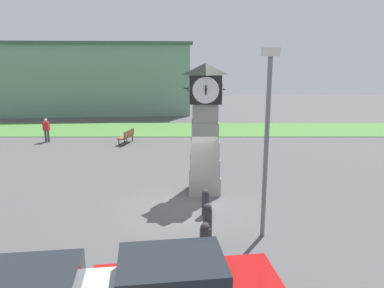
{
  "coord_description": "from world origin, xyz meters",
  "views": [
    {
      "loc": [
        0.26,
        -13.16,
        5.62
      ],
      "look_at": [
        0.31,
        2.72,
        1.85
      ],
      "focal_mm": 35.0,
      "sensor_mm": 36.0,
      "label": 1
    }
  ],
  "objects_px": {
    "clock_tower": "(204,129)",
    "bollard_near_tower": "(204,238)",
    "bollard_mid_row": "(206,220)",
    "pedestrian_near_bench": "(45,129)",
    "street_lamp_near_road": "(266,131)",
    "bollard_far_row": "(204,202)",
    "bench": "(126,136)"
  },
  "relations": [
    {
      "from": "pedestrian_near_bench",
      "to": "bollard_mid_row",
      "type": "bearing_deg",
      "value": -52.88
    },
    {
      "from": "bollard_far_row",
      "to": "bench",
      "type": "bearing_deg",
      "value": 112.72
    },
    {
      "from": "bench",
      "to": "pedestrian_near_bench",
      "type": "height_order",
      "value": "pedestrian_near_bench"
    },
    {
      "from": "pedestrian_near_bench",
      "to": "street_lamp_near_road",
      "type": "bearing_deg",
      "value": -48.3
    },
    {
      "from": "bollard_mid_row",
      "to": "clock_tower",
      "type": "bearing_deg",
      "value": 89.45
    },
    {
      "from": "pedestrian_near_bench",
      "to": "bench",
      "type": "bearing_deg",
      "value": -4.86
    },
    {
      "from": "bollard_mid_row",
      "to": "pedestrian_near_bench",
      "type": "xyz_separation_m",
      "value": [
        -10.14,
        13.4,
        0.33
      ]
    },
    {
      "from": "clock_tower",
      "to": "bollard_far_row",
      "type": "distance_m",
      "value": 3.27
    },
    {
      "from": "bollard_far_row",
      "to": "pedestrian_near_bench",
      "type": "xyz_separation_m",
      "value": [
        -10.14,
        11.78,
        0.39
      ]
    },
    {
      "from": "bollard_mid_row",
      "to": "bollard_far_row",
      "type": "distance_m",
      "value": 1.62
    },
    {
      "from": "clock_tower",
      "to": "bollard_mid_row",
      "type": "distance_m",
      "value": 4.57
    },
    {
      "from": "bench",
      "to": "street_lamp_near_road",
      "type": "xyz_separation_m",
      "value": [
        6.5,
        -12.89,
        2.88
      ]
    },
    {
      "from": "bollard_near_tower",
      "to": "bollard_mid_row",
      "type": "distance_m",
      "value": 1.09
    },
    {
      "from": "bench",
      "to": "pedestrian_near_bench",
      "type": "relative_size",
      "value": 1.07
    },
    {
      "from": "clock_tower",
      "to": "bollard_near_tower",
      "type": "xyz_separation_m",
      "value": [
        -0.15,
        -5.13,
        -2.19
      ]
    },
    {
      "from": "bollard_far_row",
      "to": "street_lamp_near_road",
      "type": "height_order",
      "value": "street_lamp_near_road"
    },
    {
      "from": "bollard_near_tower",
      "to": "bollard_far_row",
      "type": "distance_m",
      "value": 2.7
    },
    {
      "from": "street_lamp_near_road",
      "to": "pedestrian_near_bench",
      "type": "bearing_deg",
      "value": 131.7
    },
    {
      "from": "clock_tower",
      "to": "bollard_mid_row",
      "type": "height_order",
      "value": "clock_tower"
    },
    {
      "from": "bollard_far_row",
      "to": "pedestrian_near_bench",
      "type": "height_order",
      "value": "pedestrian_near_bench"
    },
    {
      "from": "bench",
      "to": "clock_tower",
      "type": "bearing_deg",
      "value": -61.71
    },
    {
      "from": "bollard_near_tower",
      "to": "bollard_far_row",
      "type": "bearing_deg",
      "value": 87.63
    },
    {
      "from": "bollard_near_tower",
      "to": "bollard_far_row",
      "type": "height_order",
      "value": "bollard_far_row"
    },
    {
      "from": "bench",
      "to": "street_lamp_near_road",
      "type": "bearing_deg",
      "value": -63.24
    },
    {
      "from": "bench",
      "to": "pedestrian_near_bench",
      "type": "distance_m",
      "value": 5.43
    },
    {
      "from": "pedestrian_near_bench",
      "to": "street_lamp_near_road",
      "type": "relative_size",
      "value": 0.27
    },
    {
      "from": "bench",
      "to": "bollard_far_row",
      "type": "bearing_deg",
      "value": -67.28
    },
    {
      "from": "bollard_mid_row",
      "to": "street_lamp_near_road",
      "type": "relative_size",
      "value": 0.19
    },
    {
      "from": "bench",
      "to": "pedestrian_near_bench",
      "type": "bearing_deg",
      "value": 175.14
    },
    {
      "from": "clock_tower",
      "to": "bollard_near_tower",
      "type": "distance_m",
      "value": 5.59
    },
    {
      "from": "bench",
      "to": "bollard_mid_row",
      "type": "bearing_deg",
      "value": -69.87
    },
    {
      "from": "bollard_mid_row",
      "to": "bench",
      "type": "relative_size",
      "value": 0.67
    }
  ]
}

